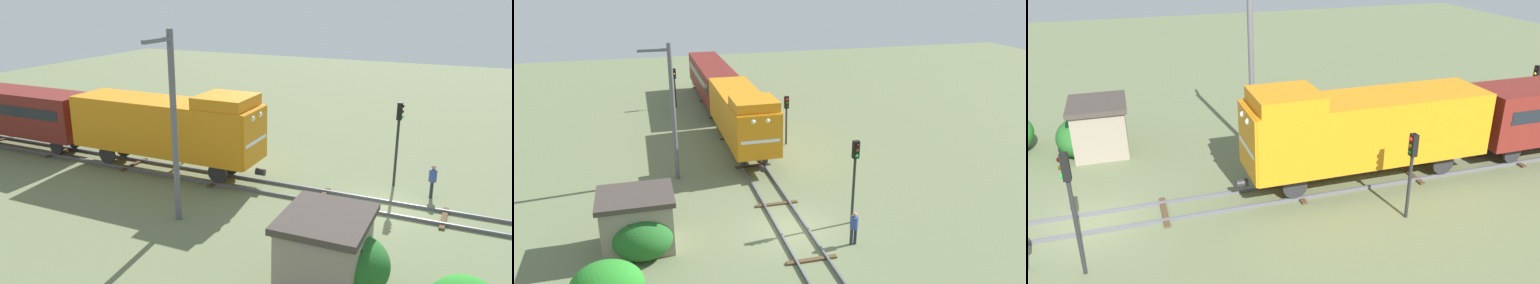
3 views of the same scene
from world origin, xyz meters
The scene contains 10 objects.
ground_plane centered at (0.00, 0.00, 0.00)m, with size 104.36×104.36×0.00m, color #66704C.
railway_track centered at (0.00, 0.00, 0.07)m, with size 2.40×69.57×0.16m.
locomotive centered at (0.00, 11.85, 2.77)m, with size 2.90×11.60×4.60m.
passenger_car_leading centered at (0.00, 25.19, 2.52)m, with size 2.84×14.00×3.66m.
traffic_signal_near centered at (3.20, -0.10, 3.12)m, with size 0.32×0.34×4.51m.
traffic_signal_mid centered at (3.40, 12.27, 2.57)m, with size 0.32×0.34×3.67m.
worker_near_track centered at (2.40, -2.06, 1.00)m, with size 0.38×0.38×1.70m.
catenary_mast centered at (-5.06, 8.05, 4.47)m, with size 1.94×0.28×8.45m.
relay_hut centered at (-7.50, 0.43, 1.39)m, with size 3.50×2.90×2.74m.
bush_mid centered at (-7.30, -0.63, 1.00)m, with size 2.74×2.24×1.99m, color #246326.
Camera 1 is at (-22.27, -3.82, 9.90)m, focal length 35.00 mm.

